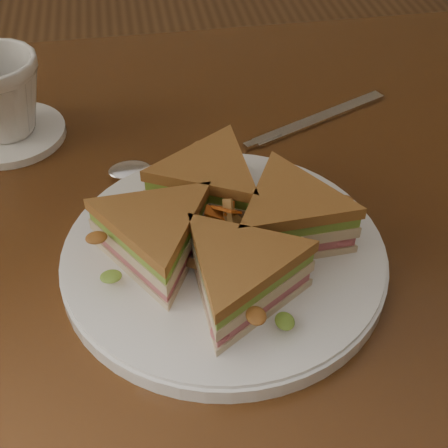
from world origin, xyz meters
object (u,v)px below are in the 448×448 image
Objects in this scene: plate at (224,257)px; sandwich_wedges at (224,228)px; table at (246,258)px; spoon at (150,172)px; knife at (312,122)px; saucer at (10,134)px.

sandwich_wedges is (0.00, 0.00, 0.04)m from plate.
sandwich_wedges is at bearing -114.05° from table.
spoon reaches higher than table.
plate is at bearing -54.14° from spoon.
plate is 0.26m from knife.
spoon is at bearing 175.09° from knife.
plate is at bearing -114.05° from table.
table is at bearing -30.11° from saucer.
knife is at bearing 33.20° from spoon.
table is at bearing -154.50° from knife.
saucer is (-0.22, 0.25, -0.04)m from sandwich_wedges.
plate is 1.16× the size of sandwich_wedges.
sandwich_wedges reaches higher than saucer.
plate is at bearing -147.95° from knife.
table is 0.32m from saucer.
table is at bearing 65.95° from plate.
sandwich_wedges is at bearing -147.95° from knife.
knife is (0.15, 0.22, -0.04)m from sandwich_wedges.
table is at bearing -12.17° from spoon.
spoon is at bearing -32.40° from saucer.
sandwich_wedges reaches higher than plate.
knife reaches higher than table.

